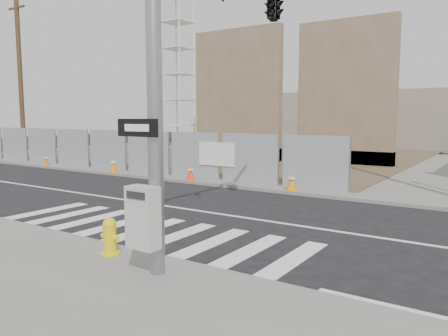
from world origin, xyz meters
The scene contains 13 objects.
ground centered at (0.00, 0.00, 0.00)m, with size 100.00×100.00×0.00m, color black.
sidewalk_far centered at (0.00, 14.00, 0.06)m, with size 50.00×20.00×0.12m, color slate.
signal_pole centered at (2.49, -2.05, 4.78)m, with size 0.96×5.87×7.00m.
chain_link_fence centered at (-10.00, 5.00, 1.12)m, with size 24.60×0.04×2.00m, color gray.
concrete_wall_left centered at (-7.00, 13.08, 3.38)m, with size 6.00×1.30×8.00m.
concrete_wall_right centered at (-0.50, 14.08, 3.38)m, with size 5.50×1.30×8.00m.
crane_tower centered at (-15.00, 17.00, 9.02)m, with size 2.60×2.60×18.15m.
utility_pole_left centered at (-18.00, 5.50, 5.20)m, with size 1.60×0.28×10.00m.
fire_hydrant centered at (1.03, -4.55, 0.48)m, with size 0.46×0.45×0.73m.
traffic_cone_a centered at (-13.92, 4.22, 0.43)m, with size 0.42×0.42×0.65m.
traffic_cone_b centered at (-8.54, 4.22, 0.49)m, with size 0.46×0.46×0.76m.
traffic_cone_c centered at (-3.86, 4.26, 0.45)m, with size 0.38×0.38×0.69m.
traffic_cone_d centered at (0.82, 4.22, 0.46)m, with size 0.46×0.46×0.71m.
Camera 1 is at (7.48, -10.22, 2.81)m, focal length 35.00 mm.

